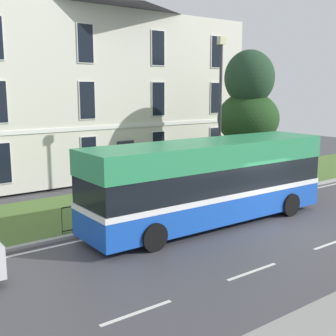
# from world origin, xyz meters

# --- Properties ---
(ground_plane) EXTENTS (60.00, 56.00, 0.18)m
(ground_plane) POSITION_xyz_m (0.00, 1.11, -0.02)
(ground_plane) COLOR #434247
(georgian_townhouse) EXTENTS (18.85, 9.90, 11.46)m
(georgian_townhouse) POSITION_xyz_m (-0.22, 16.31, 5.88)
(georgian_townhouse) COLOR silver
(georgian_townhouse) RESTS_ON ground_plane
(iron_verge_railing) EXTENTS (13.96, 0.04, 0.97)m
(iron_verge_railing) POSITION_xyz_m (-0.22, 4.40, 0.62)
(iron_verge_railing) COLOR black
(iron_verge_railing) RESTS_ON ground_plane
(evergreen_tree) EXTENTS (5.00, 5.00, 7.22)m
(evergreen_tree) POSITION_xyz_m (5.17, 6.91, 2.84)
(evergreen_tree) COLOR #423328
(evergreen_tree) RESTS_ON ground_plane
(single_decker_bus) EXTENTS (10.55, 2.75, 3.27)m
(single_decker_bus) POSITION_xyz_m (-1.86, 2.45, 1.72)
(single_decker_bus) COLOR blue
(single_decker_bus) RESTS_ON ground_plane
(street_lamp_post) EXTENTS (0.36, 0.24, 7.49)m
(street_lamp_post) POSITION_xyz_m (1.33, 5.32, 4.37)
(street_lamp_post) COLOR #333338
(street_lamp_post) RESTS_ON ground_plane
(litter_bin) EXTENTS (0.50, 0.50, 1.08)m
(litter_bin) POSITION_xyz_m (-4.37, 5.11, 0.66)
(litter_bin) COLOR black
(litter_bin) RESTS_ON ground_plane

